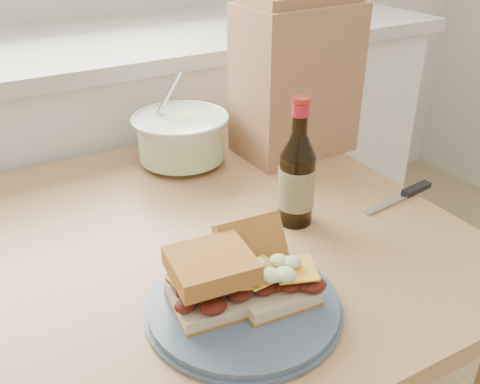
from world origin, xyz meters
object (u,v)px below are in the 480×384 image
dining_table (210,276)px  coleslaw_bowl (181,140)px  beer_bottle (297,178)px  plate (244,305)px  paper_bag (296,81)px

dining_table → coleslaw_bowl: size_ratio=4.09×
coleslaw_bowl → beer_bottle: (0.07, -0.35, 0.04)m
plate → paper_bag: (0.41, 0.45, 0.16)m
coleslaw_bowl → beer_bottle: 0.36m
coleslaw_bowl → beer_bottle: size_ratio=0.90×
plate → coleslaw_bowl: size_ratio=1.29×
plate → beer_bottle: 0.29m
plate → coleslaw_bowl: 0.54m
dining_table → paper_bag: size_ratio=2.62×
dining_table → paper_bag: (0.35, 0.22, 0.28)m
beer_bottle → dining_table: bearing=170.2°
coleslaw_bowl → paper_bag: paper_bag is taller
coleslaw_bowl → beer_bottle: beer_bottle is taller
paper_bag → dining_table: bearing=-148.9°
dining_table → paper_bag: bearing=33.8°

